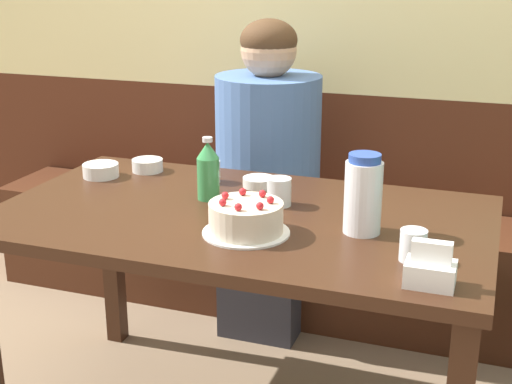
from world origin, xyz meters
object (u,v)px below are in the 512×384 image
napkin_holder (430,269)px  bench_seat (313,262)px  glass_water_tall (279,192)px  glass_shot_small (210,171)px  soju_bottle (208,170)px  bowl_rice_small (147,165)px  birthday_cake (246,218)px  bowl_side_dish (259,182)px  water_pitcher (363,195)px  bowl_soup_white (101,170)px  person_teal_shirt (268,180)px  glass_tumbler_short (413,245)px

napkin_holder → bench_seat: bearing=116.4°
glass_water_tall → glass_shot_small: 0.32m
bench_seat → napkin_holder: bearing=-63.6°
soju_bottle → bowl_rice_small: (-0.31, 0.20, -0.07)m
soju_bottle → napkin_holder: soju_bottle is taller
birthday_cake → bowl_side_dish: bearing=104.6°
bench_seat → bowl_side_dish: bowl_side_dish is taller
napkin_holder → glass_water_tall: napkin_holder is taller
bowl_rice_small → water_pitcher: bearing=-21.8°
birthday_cake → bowl_soup_white: size_ratio=1.96×
soju_bottle → glass_water_tall: bearing=4.4°
soju_bottle → glass_water_tall: (0.22, 0.02, -0.05)m
water_pitcher → glass_shot_small: bearing=153.2°
bowl_rice_small → bowl_soup_white: bearing=-135.9°
person_teal_shirt → bowl_side_dish: bearing=14.7°
glass_water_tall → glass_shot_small: glass_water_tall is taller
bowl_soup_white → bowl_rice_small: size_ratio=1.13×
bench_seat → bowl_soup_white: bearing=-130.8°
bowl_rice_small → person_teal_shirt: 0.50m
birthday_cake → napkin_holder: bearing=-17.8°
bench_seat → soju_bottle: soju_bottle is taller
bench_seat → napkin_holder: (0.56, -1.14, 0.54)m
bench_seat → soju_bottle: (-0.14, -0.75, 0.59)m
glass_shot_small → bowl_soup_white: bearing=-169.4°
glass_tumbler_short → bowl_rice_small: bearing=154.0°
birthday_cake → bowl_soup_white: 0.71m
water_pitcher → glass_water_tall: size_ratio=2.60×
birthday_cake → person_teal_shirt: bearing=104.7°
bowl_side_dish → person_teal_shirt: person_teal_shirt is taller
soju_bottle → glass_tumbler_short: size_ratio=2.46×
bowl_soup_white → glass_shot_small: (0.37, 0.07, 0.01)m
water_pitcher → soju_bottle: (-0.49, 0.12, -0.01)m
water_pitcher → napkin_holder: size_ratio=1.95×
glass_shot_small → water_pitcher: bearing=-26.8°
soju_bottle → birthday_cake: bearing=-48.2°
bowl_soup_white → napkin_holder: bearing=-23.1°
napkin_holder → glass_shot_small: napkin_holder is taller
birthday_cake → glass_tumbler_short: 0.44m
water_pitcher → bowl_soup_white: 0.95m
soju_bottle → bowl_rice_small: 0.38m
glass_water_tall → glass_shot_small: (-0.28, 0.14, -0.01)m
water_pitcher → glass_shot_small: (-0.55, 0.28, -0.07)m
bowl_soup_white → glass_water_tall: size_ratio=1.43×
bowl_soup_white → person_teal_shirt: size_ratio=0.10×
soju_bottle → bench_seat: bearing=79.7°
napkin_holder → glass_shot_small: size_ratio=1.55×
water_pitcher → glass_tumbler_short: (0.15, -0.14, -0.07)m
birthday_cake → bowl_rice_small: birthday_cake is taller
water_pitcher → bowl_side_dish: (-0.39, 0.29, -0.09)m
water_pitcher → bowl_side_dish: 0.49m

